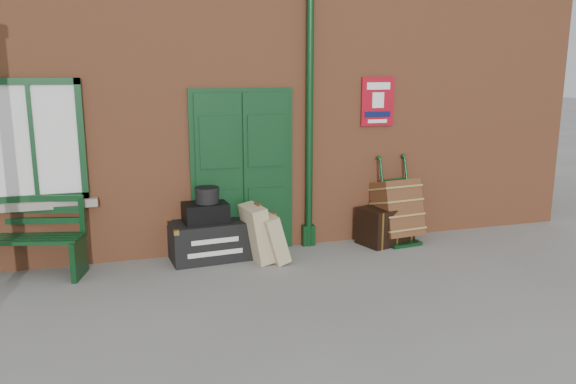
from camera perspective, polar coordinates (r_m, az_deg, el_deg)
name	(u,v)px	position (r m, az deg, el deg)	size (l,w,h in m)	color
ground	(296,285)	(6.72, 0.81, -9.45)	(80.00, 80.00, 0.00)	gray
station_building	(233,90)	(9.64, -5.65, 10.25)	(10.30, 4.30, 4.36)	#A15734
bench	(14,236)	(7.64, -26.05, -4.03)	(1.71, 0.90, 1.01)	#0E3317
houdini_trunk	(210,240)	(7.61, -7.92, -4.88)	(1.04, 0.57, 0.52)	black
strongbox	(205,212)	(7.50, -8.39, -2.07)	(0.57, 0.42, 0.26)	black
hatbox	(207,195)	(7.45, -8.22, -0.31)	(0.31, 0.31, 0.21)	black
suitcase_back	(257,233)	(7.44, -3.21, -4.19)	(0.21, 0.53, 0.74)	tan
suitcase_front	(272,238)	(7.41, -1.66, -4.67)	(0.19, 0.48, 0.64)	tan
porter_trolley	(397,210)	(8.39, 11.03, -1.81)	(0.67, 0.72, 1.24)	#0D3416
dark_trunk	(385,225)	(8.35, 9.87, -3.32)	(0.75, 0.49, 0.54)	black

